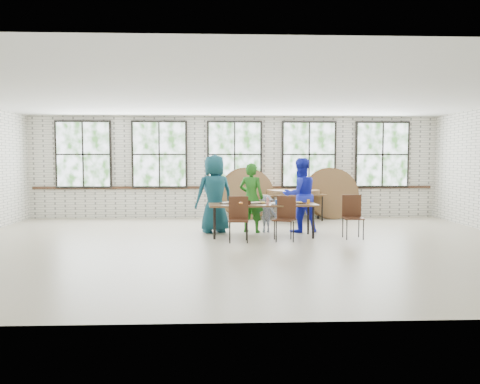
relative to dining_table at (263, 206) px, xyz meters
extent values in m
plane|color=#B8AE92|center=(-0.54, -1.01, -0.69)|extent=(12.00, 12.00, 0.00)
plane|color=white|center=(-0.54, -1.01, 2.31)|extent=(12.00, 12.00, 0.00)
plane|color=silver|center=(-0.54, 3.49, 0.81)|extent=(12.00, 0.00, 12.00)
plane|color=silver|center=(-0.54, -5.51, 0.81)|extent=(12.00, 0.00, 12.00)
cube|color=#422819|center=(-0.54, 3.46, 0.21)|extent=(11.80, 0.05, 0.08)
cube|color=black|center=(-4.94, 3.43, 1.19)|extent=(1.62, 0.05, 1.97)
cube|color=white|center=(-4.94, 3.39, 1.19)|extent=(1.50, 0.01, 1.85)
cube|color=black|center=(-2.74, 3.43, 1.19)|extent=(1.62, 0.05, 1.97)
cube|color=white|center=(-2.74, 3.39, 1.19)|extent=(1.50, 0.01, 1.85)
cube|color=black|center=(-0.54, 3.43, 1.19)|extent=(1.62, 0.05, 1.97)
cube|color=white|center=(-0.54, 3.39, 1.19)|extent=(1.50, 0.01, 1.85)
cube|color=black|center=(1.66, 3.43, 1.19)|extent=(1.62, 0.05, 1.97)
cube|color=white|center=(1.66, 3.39, 1.19)|extent=(1.50, 0.01, 1.85)
cube|color=black|center=(3.86, 3.43, 1.19)|extent=(1.62, 0.05, 1.97)
cube|color=white|center=(3.86, 3.39, 1.19)|extent=(1.50, 0.01, 1.85)
cube|color=brown|center=(0.00, 0.00, 0.03)|extent=(2.44, 0.94, 0.04)
cylinder|color=black|center=(-1.08, -0.30, -0.34)|extent=(0.05, 0.05, 0.70)
cylinder|color=black|center=(-1.08, 0.30, -0.34)|extent=(0.05, 0.05, 0.70)
cylinder|color=black|center=(1.08, -0.30, -0.34)|extent=(0.05, 0.05, 0.70)
cylinder|color=black|center=(1.08, 0.30, -0.34)|extent=(0.05, 0.05, 0.70)
cube|color=#462617|center=(-0.57, -0.64, -0.24)|extent=(0.44, 0.42, 0.03)
cube|color=#462617|center=(-0.56, -0.45, 0.01)|extent=(0.42, 0.05, 0.50)
cylinder|color=black|center=(-0.75, -0.81, -0.47)|extent=(0.02, 0.02, 0.44)
cylinder|color=black|center=(-0.75, -0.47, -0.47)|extent=(0.02, 0.02, 0.44)
cylinder|color=black|center=(-0.39, -0.81, -0.47)|extent=(0.02, 0.02, 0.44)
cylinder|color=black|center=(-0.39, -0.47, -0.47)|extent=(0.02, 0.02, 0.44)
cube|color=#462617|center=(0.40, -0.56, -0.24)|extent=(0.55, 0.54, 0.03)
cube|color=#462617|center=(0.48, -0.38, 0.01)|extent=(0.40, 0.20, 0.50)
cylinder|color=black|center=(0.22, -0.73, -0.47)|extent=(0.02, 0.02, 0.44)
cylinder|color=black|center=(0.22, -0.39, -0.47)|extent=(0.02, 0.02, 0.44)
cylinder|color=black|center=(0.58, -0.73, -0.47)|extent=(0.02, 0.02, 0.44)
cylinder|color=black|center=(0.58, -0.39, -0.47)|extent=(0.02, 0.02, 0.44)
cube|color=#462617|center=(1.95, -0.34, -0.24)|extent=(0.45, 0.43, 0.03)
cube|color=#462617|center=(1.96, -0.15, 0.01)|extent=(0.42, 0.06, 0.50)
cylinder|color=black|center=(1.77, -0.51, -0.47)|extent=(0.02, 0.02, 0.44)
cylinder|color=black|center=(1.77, -0.17, -0.47)|extent=(0.02, 0.02, 0.44)
cylinder|color=black|center=(2.13, -0.51, -0.47)|extent=(0.02, 0.02, 0.44)
cylinder|color=black|center=(2.13, -0.17, -0.47)|extent=(0.02, 0.02, 0.44)
imported|color=navy|center=(-1.09, 0.65, 0.23)|extent=(1.05, 0.87, 1.84)
imported|color=#22691C|center=(-0.22, 0.65, 0.13)|extent=(0.71, 0.60, 1.65)
imported|color=#13203C|center=(0.14, 0.65, -0.24)|extent=(0.58, 0.33, 0.89)
imported|color=#1C28C9|center=(0.94, 0.65, 0.19)|extent=(1.01, 0.89, 1.76)
cube|color=brown|center=(1.12, 2.84, 0.03)|extent=(1.86, 0.92, 0.04)
cylinder|color=black|center=(0.34, 2.56, -0.34)|extent=(0.04, 0.04, 0.70)
cylinder|color=black|center=(0.34, 3.11, -0.34)|extent=(0.04, 0.04, 0.70)
cylinder|color=black|center=(1.90, 2.56, -0.34)|extent=(0.04, 0.04, 0.70)
cylinder|color=black|center=(1.90, 3.11, -0.34)|extent=(0.04, 0.04, 0.70)
cube|color=black|center=(-0.74, 0.12, 0.06)|extent=(0.44, 0.33, 0.02)
cube|color=black|center=(-0.11, 0.09, 0.06)|extent=(0.44, 0.33, 0.02)
cube|color=black|center=(0.73, 0.09, 0.06)|extent=(0.44, 0.33, 0.02)
cylinder|color=black|center=(-0.34, -0.20, 0.10)|extent=(0.09, 0.09, 0.09)
cube|color=red|center=(0.10, -0.12, 0.11)|extent=(0.06, 0.06, 0.11)
cylinder|color=blue|center=(0.29, -0.11, 0.10)|extent=(0.07, 0.07, 0.10)
cylinder|color=orange|center=(1.00, -0.15, 0.11)|extent=(0.07, 0.07, 0.11)
cylinder|color=white|center=(0.49, -0.21, 0.10)|extent=(0.17, 0.17, 0.10)
ellipsoid|color=white|center=(0.20, -0.23, 0.08)|extent=(0.11, 0.11, 0.05)
ellipsoid|color=white|center=(0.57, -0.03, 0.08)|extent=(0.11, 0.11, 0.05)
cylinder|color=brown|center=(1.12, 2.84, 0.07)|extent=(1.50, 1.50, 0.04)
cylinder|color=brown|center=(1.12, 2.84, 0.12)|extent=(1.50, 1.50, 0.04)
cylinder|color=brown|center=(1.12, 2.84, 0.16)|extent=(1.50, 1.50, 0.04)
cylinder|color=brown|center=(-0.25, 3.16, 0.05)|extent=(1.50, 0.21, 1.50)
cylinder|color=brown|center=(-0.16, 3.06, 0.05)|extent=(1.50, 0.37, 1.47)
cylinder|color=brown|center=(2.24, 3.16, 0.05)|extent=(1.50, 0.26, 1.49)
cylinder|color=brown|center=(2.32, 3.06, 0.05)|extent=(1.50, 0.36, 1.48)
camera|label=1|loc=(-0.92, -10.36, 1.04)|focal=35.00mm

